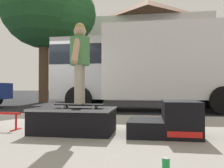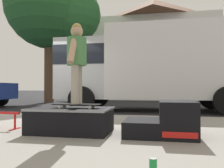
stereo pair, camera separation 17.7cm
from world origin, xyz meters
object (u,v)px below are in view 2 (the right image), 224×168
object	(u,v)px
kicker_ramp	(166,121)
skater_kid	(77,56)
skateboard	(77,105)
soda_can_b	(153,166)
street_tree_main	(54,8)
skate_box	(71,119)
box_truck	(151,65)

from	to	relation	value
kicker_ramp	skater_kid	xyz separation A→B (m)	(-1.40, -0.01, 1.01)
skateboard	soda_can_b	distance (m)	2.05
street_tree_main	skate_box	bearing A→B (deg)	-63.79
skate_box	skateboard	distance (m)	0.26
skate_box	skater_kid	size ratio (longest dim) A/B	0.99
skateboard	skater_kid	size ratio (longest dim) A/B	0.60
skateboard	kicker_ramp	bearing A→B (deg)	0.61
skateboard	skater_kid	bearing A→B (deg)	0.00
kicker_ramp	skateboard	world-z (taller)	kicker_ramp
soda_can_b	box_truck	xyz separation A→B (m)	(-0.19, 6.91, 1.52)
soda_can_b	skater_kid	bearing A→B (deg)	127.76
kicker_ramp	skater_kid	size ratio (longest dim) A/B	0.80
skateboard	skater_kid	world-z (taller)	skater_kid
skater_kid	box_truck	world-z (taller)	box_truck
skate_box	kicker_ramp	size ratio (longest dim) A/B	1.23
skateboard	skater_kid	xyz separation A→B (m)	(0.00, 0.00, 0.78)
skater_kid	street_tree_main	distance (m)	11.21
skate_box	street_tree_main	xyz separation A→B (m)	(-4.56, 9.26, 5.24)
box_truck	skate_box	bearing A→B (deg)	-102.14
kicker_ramp	soda_can_b	bearing A→B (deg)	-95.94
kicker_ramp	street_tree_main	xyz separation A→B (m)	(-6.06, 9.26, 5.24)
skate_box	soda_can_b	bearing A→B (deg)	-50.37
skater_kid	soda_can_b	bearing A→B (deg)	-52.24
street_tree_main	skateboard	bearing A→B (deg)	-63.35
soda_can_b	street_tree_main	bearing A→B (deg)	118.46
skateboard	soda_can_b	size ratio (longest dim) A/B	6.24
soda_can_b	street_tree_main	xyz separation A→B (m)	(-5.89, 10.87, 5.39)
skater_kid	kicker_ramp	bearing A→B (deg)	0.61
skate_box	box_truck	world-z (taller)	box_truck
skater_kid	box_truck	distance (m)	5.43
skater_kid	soda_can_b	size ratio (longest dim) A/B	10.33
skate_box	soda_can_b	size ratio (longest dim) A/B	10.18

